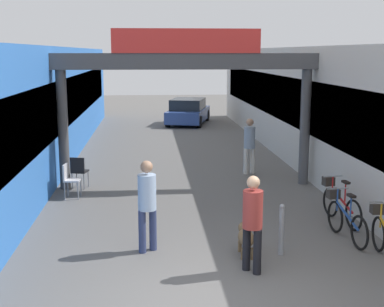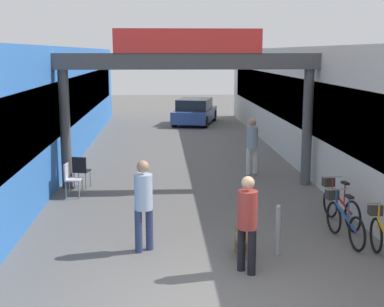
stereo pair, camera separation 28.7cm
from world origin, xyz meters
name	(u,v)px [view 1 (the left image)]	position (x,y,z in m)	size (l,w,h in m)	color
ground_plane	(220,303)	(0.00, 0.00, 0.00)	(80.00, 80.00, 0.00)	#605E5B
storefront_left	(28,106)	(-5.09, 11.00, 1.94)	(3.00, 26.00, 3.87)	blue
storefront_right	(323,103)	(5.09, 11.00, 1.94)	(3.00, 26.00, 3.87)	beige
arcade_sign_gateway	(186,75)	(0.00, 7.17, 3.09)	(7.40, 0.47, 4.32)	#4C4C4F
pedestrian_with_dog	(253,218)	(0.69, 1.12, 0.96)	(0.48, 0.48, 1.69)	black
pedestrian_companion	(147,200)	(-1.08, 2.24, 1.00)	(0.47, 0.47, 1.75)	navy
pedestrian_carrying_crate	(250,142)	(2.05, 8.60, 0.99)	(0.44, 0.44, 1.72)	silver
dog_on_leash	(246,237)	(0.73, 1.93, 0.34)	(0.32, 0.75, 0.55)	brown
bicycle_blue_second	(344,218)	(2.86, 2.62, 0.44)	(0.46, 1.68, 0.98)	black
bicycle_red_third	(339,203)	(3.14, 3.70, 0.44)	(0.46, 1.68, 0.98)	black
bollard_post_metal	(282,229)	(1.38, 1.86, 0.50)	(0.10, 0.10, 0.97)	gray
cafe_chair_aluminium_nearer	(69,177)	(-3.09, 6.19, 0.54)	(0.44, 0.44, 0.89)	gray
cafe_chair_black_farther	(79,170)	(-2.96, 7.13, 0.54)	(0.48, 0.48, 0.89)	gray
parked_car_blue	(188,112)	(1.05, 20.47, 0.64)	(2.67, 4.31, 1.33)	#2D478C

